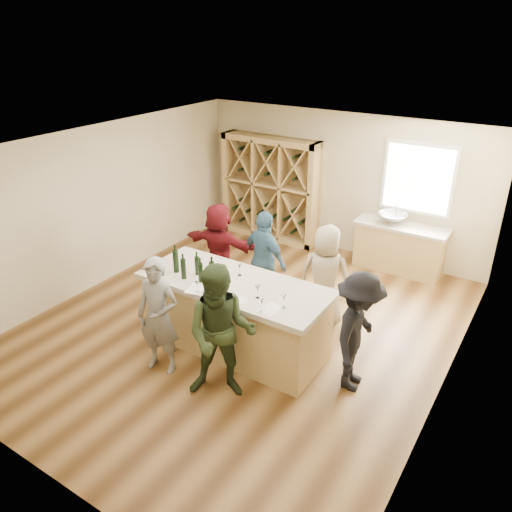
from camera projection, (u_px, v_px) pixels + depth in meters
The scene contains 36 objects.
floor at pixel (244, 327), 7.89m from camera, with size 6.00×7.00×0.10m, color brown.
ceiling at pixel (242, 145), 6.65m from camera, with size 6.00×7.00×0.10m, color white.
wall_back at pixel (342, 183), 9.97m from camera, with size 6.00×0.10×2.80m, color #C6B790.
wall_front at pixel (27, 377), 4.57m from camera, with size 6.00×0.10×2.80m, color #C6B790.
wall_left at pixel (99, 206), 8.75m from camera, with size 0.10×7.00×2.80m, color #C6B790.
wall_right at pixel (461, 302), 5.78m from camera, with size 0.10×7.00×2.80m, color #C6B790.
window_frame at pixel (418, 179), 9.03m from camera, with size 1.30×0.06×1.30m, color white.
window_pane at pixel (418, 179), 9.00m from camera, with size 1.18×0.01×1.18m, color white.
wine_rack at pixel (270, 189), 10.62m from camera, with size 2.20×0.45×2.20m, color tan.
back_counter_base at pixel (399, 249), 9.44m from camera, with size 1.60×0.58×0.86m, color tan.
back_counter_top at pixel (402, 226), 9.24m from camera, with size 1.70×0.62×0.06m, color #C0B39D.
sink at pixel (392, 218), 9.29m from camera, with size 0.54×0.54×0.19m, color silver.
faucet at pixel (396, 212), 9.40m from camera, with size 0.02×0.02×0.30m, color silver.
tasting_counter_base at pixel (235, 318), 7.14m from camera, with size 2.60×1.00×1.00m, color tan.
tasting_counter_top at pixel (234, 284), 6.91m from camera, with size 2.72×1.12×0.08m, color #C0B39D.
wine_bottle_a at pixel (176, 261), 7.10m from camera, with size 0.08×0.08×0.33m, color black.
wine_bottle_b at pixel (183, 269), 6.92m from camera, with size 0.07×0.07×0.30m, color black.
wine_bottle_c at pixel (197, 266), 7.04m from camera, with size 0.07×0.07×0.27m, color black.
wine_bottle_d at pixel (201, 272), 6.85m from camera, with size 0.07×0.07×0.28m, color black.
wine_bottle_e at pixel (212, 272), 6.81m from camera, with size 0.08×0.08×0.31m, color black.
wine_glass_a at pixel (197, 286), 6.59m from camera, with size 0.07×0.07×0.19m, color white.
wine_glass_b at pixel (225, 294), 6.42m from camera, with size 0.07×0.07×0.17m, color white.
wine_glass_c at pixel (261, 305), 6.15m from camera, with size 0.07×0.07×0.19m, color white.
wine_glass_d at pixel (258, 292), 6.46m from camera, with size 0.07×0.07×0.19m, color white.
wine_glass_e at pixel (283, 302), 6.24m from camera, with size 0.07×0.07×0.18m, color white.
tasting_menu_a at pixel (195, 289), 6.71m from camera, with size 0.21×0.28×0.00m, color white.
tasting_menu_b at pixel (234, 302), 6.40m from camera, with size 0.22×0.30×0.00m, color white.
tasting_menu_c at pixel (270, 309), 6.24m from camera, with size 0.22×0.30×0.00m, color white.
person_near_left at pixel (159, 316), 6.56m from camera, with size 0.60×0.44×1.66m, color slate.
person_near_right at pixel (221, 333), 6.07m from camera, with size 0.88×0.48×1.81m, color #263319.
person_server at pixel (358, 332), 6.24m from camera, with size 1.06×0.49×1.64m, color black.
person_far_mid at pixel (264, 259), 8.14m from camera, with size 0.96×0.49×1.64m, color #335972.
person_far_right at pixel (325, 276), 7.61m from camera, with size 0.80×0.52×1.63m, color gray.
person_far_left at pixel (219, 247), 8.62m from camera, with size 1.48×0.53×1.59m, color #590F14.
wine_bottle_f at pixel (224, 282), 6.57m from camera, with size 0.07×0.07×0.30m, color black.
wine_glass_f at pixel (239, 270), 7.03m from camera, with size 0.07×0.07×0.18m, color white.
Camera 1 is at (3.74, -5.49, 4.36)m, focal length 35.00 mm.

